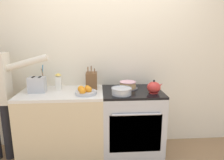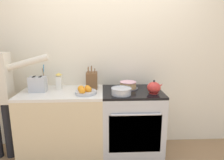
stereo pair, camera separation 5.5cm
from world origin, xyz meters
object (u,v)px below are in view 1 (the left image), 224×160
(knife_block, at_px, (92,80))
(layer_cake, at_px, (128,85))
(stove_range, at_px, (131,123))
(toaster, at_px, (37,85))
(fruit_bowl, at_px, (85,91))
(tea_kettle, at_px, (154,87))
(mixing_bowl, at_px, (122,91))
(milk_carton, at_px, (59,82))
(utensil_crock, at_px, (43,83))

(knife_block, bearing_deg, layer_cake, -3.88)
(layer_cake, bearing_deg, stove_range, -67.64)
(stove_range, distance_m, layer_cake, 0.51)
(toaster, bearing_deg, fruit_bowl, -12.34)
(tea_kettle, bearing_deg, toaster, 174.75)
(knife_block, bearing_deg, fruit_bowl, -104.51)
(stove_range, xyz_separation_m, tea_kettle, (0.25, -0.12, 0.52))
(mixing_bowl, bearing_deg, knife_block, 140.86)
(layer_cake, distance_m, toaster, 1.15)
(knife_block, height_order, milk_carton, knife_block)
(layer_cake, bearing_deg, tea_kettle, -37.85)
(tea_kettle, distance_m, fruit_bowl, 0.84)
(mixing_bowl, relative_size, milk_carton, 1.13)
(mixing_bowl, height_order, knife_block, knife_block)
(utensil_crock, relative_size, milk_carton, 1.41)
(fruit_bowl, bearing_deg, utensil_crock, 149.99)
(fruit_bowl, bearing_deg, stove_range, 11.93)
(stove_range, xyz_separation_m, toaster, (-1.19, 0.01, 0.55))
(mixing_bowl, xyz_separation_m, utensil_crock, (-1.02, 0.38, 0.03))
(knife_block, relative_size, milk_carton, 1.39)
(mixing_bowl, xyz_separation_m, fruit_bowl, (-0.43, 0.04, -0.01))
(layer_cake, distance_m, fruit_bowl, 0.59)
(stove_range, distance_m, knife_block, 0.78)
(knife_block, distance_m, milk_carton, 0.43)
(milk_carton, bearing_deg, layer_cake, -1.02)
(knife_block, relative_size, toaster, 1.39)
(layer_cake, distance_m, utensil_crock, 1.14)
(layer_cake, xyz_separation_m, knife_block, (-0.48, 0.03, 0.07))
(utensil_crock, bearing_deg, tea_kettle, -13.35)
(utensil_crock, xyz_separation_m, toaster, (-0.02, -0.21, 0.03))
(knife_block, height_order, toaster, knife_block)
(fruit_bowl, bearing_deg, milk_carton, 146.14)
(tea_kettle, distance_m, utensil_crock, 1.46)
(utensil_crock, bearing_deg, stove_range, -10.29)
(utensil_crock, bearing_deg, knife_block, -6.89)
(tea_kettle, height_order, fruit_bowl, tea_kettle)
(layer_cake, relative_size, tea_kettle, 1.32)
(tea_kettle, relative_size, toaster, 0.92)
(stove_range, xyz_separation_m, fruit_bowl, (-0.59, -0.12, 0.48))
(stove_range, relative_size, utensil_crock, 2.89)
(stove_range, height_order, utensil_crock, utensil_crock)
(tea_kettle, bearing_deg, milk_carton, 168.57)
(utensil_crock, height_order, toaster, utensil_crock)
(stove_range, distance_m, utensil_crock, 1.30)
(tea_kettle, relative_size, fruit_bowl, 0.78)
(fruit_bowl, height_order, toaster, toaster)
(knife_block, relative_size, utensil_crock, 0.99)
(utensil_crock, distance_m, fruit_bowl, 0.67)
(knife_block, relative_size, fruit_bowl, 1.18)
(mixing_bowl, xyz_separation_m, knife_block, (-0.37, 0.30, 0.07))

